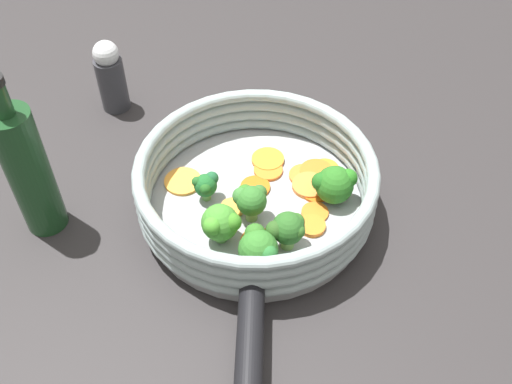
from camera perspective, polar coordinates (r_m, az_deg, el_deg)
The scene contains 27 objects.
ground_plane at distance 0.76m, azimuth 0.00°, elevation -1.67°, with size 4.00×4.00×0.00m, color #272425.
skillet at distance 0.75m, azimuth 0.00°, elevation -1.23°, with size 0.28×0.28×0.02m, color #939699.
skillet_rim_wall at distance 0.72m, azimuth 0.00°, elevation 0.91°, with size 0.29×0.29×0.06m.
skillet_handle at distance 0.60m, azimuth -0.73°, elevation -17.23°, with size 0.03×0.03×0.20m, color black.
skillet_rivet_left at distance 0.66m, azimuth -3.32°, elevation -8.66°, with size 0.01×0.01×0.01m, color #939898.
skillet_rivet_right at distance 0.66m, azimuth 2.66°, elevation -8.82°, with size 0.01×0.01×0.01m, color gray.
carrot_slice_0 at distance 0.78m, azimuth 1.17°, elevation 2.10°, with size 0.04×0.04×0.00m, color orange.
carrot_slice_1 at distance 0.79m, azimuth 1.14°, elevation 3.11°, with size 0.04×0.04×0.01m, color orange.
carrot_slice_2 at distance 0.76m, azimuth 5.09°, elevation 0.63°, with size 0.04×0.04×0.01m, color orange.
carrot_slice_3 at distance 0.76m, azimuth -0.07°, elevation 0.47°, with size 0.04×0.04×0.00m, color #D85D12.
carrot_slice_4 at distance 0.70m, azimuth 0.18°, elevation -4.77°, with size 0.04×0.04×0.00m, color orange.
carrot_slice_5 at distance 0.78m, azimuth 6.63°, elevation 2.23°, with size 0.04×0.04×0.00m, color orange.
carrot_slice_6 at distance 0.72m, azimuth 5.35°, elevation -3.22°, with size 0.03×0.03×0.01m, color orange.
carrot_slice_7 at distance 0.77m, azimuth -6.97°, elevation 1.02°, with size 0.05×0.05×0.00m, color #F99D36.
carrot_slice_8 at distance 0.77m, azimuth 4.59°, elevation 1.58°, with size 0.04×0.04×0.00m, color orange.
carrot_slice_9 at distance 0.73m, azimuth -2.31°, elevation -1.35°, with size 0.03×0.03×0.01m, color orange.
carrot_slice_10 at distance 0.75m, azimuth 5.66°, elevation -0.01°, with size 0.03×0.03×0.00m, color orange.
carrot_slice_11 at distance 0.78m, azimuth 5.78°, elevation 1.94°, with size 0.04×0.04×0.00m, color orange.
carrot_slice_12 at distance 0.73m, azimuth 5.63°, elevation -1.95°, with size 0.03×0.03×0.00m, color orange.
broccoli_floret_0 at distance 0.67m, azimuth 2.93°, elevation -3.56°, with size 0.04×0.05×0.05m.
broccoli_floret_1 at distance 0.73m, azimuth 7.47°, elevation 0.75°, with size 0.05×0.05×0.05m.
broccoli_floret_2 at distance 0.70m, azimuth -0.56°, elevation -0.71°, with size 0.04×0.04×0.05m.
broccoli_floret_3 at distance 0.66m, azimuth 0.26°, elevation -5.38°, with size 0.05×0.05×0.05m.
broccoli_floret_4 at distance 0.73m, azimuth -4.80°, elevation 0.66°, with size 0.03×0.03×0.04m.
broccoli_floret_5 at distance 0.68m, azimuth -3.40°, elevation -2.99°, with size 0.04×0.05×0.05m.
salt_shaker at distance 0.90m, azimuth -13.68°, elevation 10.67°, with size 0.04×0.04×0.11m.
oil_bottle at distance 0.72m, azimuth -20.89°, elevation 1.98°, with size 0.05×0.05×0.22m.
Camera 1 is at (0.44, -0.23, 0.57)m, focal length 42.00 mm.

